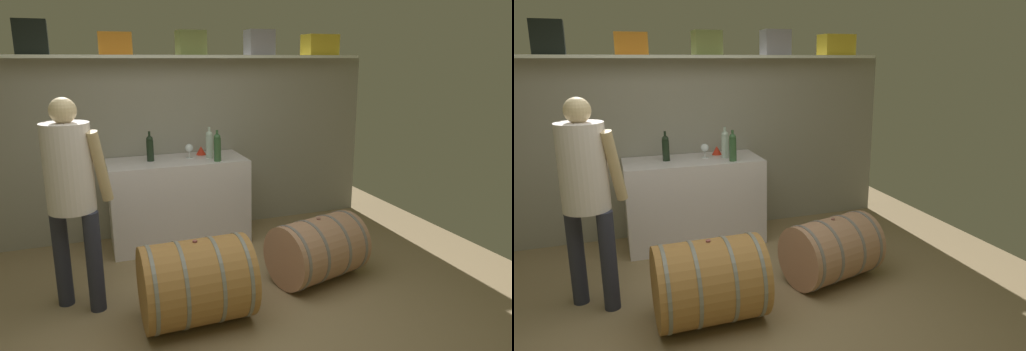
{
  "view_description": "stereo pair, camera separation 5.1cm",
  "coord_description": "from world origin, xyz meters",
  "views": [
    {
      "loc": [
        -0.75,
        -2.89,
        1.97
      ],
      "look_at": [
        0.52,
        0.52,
        1.03
      ],
      "focal_mm": 32.21,
      "sensor_mm": 36.0,
      "label": 1
    },
    {
      "loc": [
        -0.71,
        -2.91,
        1.97
      ],
      "look_at": [
        0.52,
        0.52,
        1.03
      ],
      "focal_mm": 32.21,
      "sensor_mm": 36.0,
      "label": 2
    }
  ],
  "objects": [
    {
      "name": "toolcase_orange",
      "position": [
        -0.4,
        2.09,
        2.11
      ],
      "size": [
        0.34,
        0.31,
        0.22
      ],
      "primitive_type": "cube",
      "rotation": [
        0.0,
        0.0,
        -0.06
      ],
      "color": "orange",
      "rests_on": "high_shelf_board"
    },
    {
      "name": "wine_barrel_near",
      "position": [
        1.11,
        0.52,
        0.29
      ],
      "size": [
        0.92,
        0.76,
        0.59
      ],
      "rotation": [
        0.0,
        0.0,
        0.26
      ],
      "color": "tan",
      "rests_on": "ground"
    },
    {
      "name": "wine_bottle_dark",
      "position": [
        -0.15,
        1.88,
        1.06
      ],
      "size": [
        0.07,
        0.07,
        0.31
      ],
      "color": "black",
      "rests_on": "work_cabinet"
    },
    {
      "name": "high_shelf_board",
      "position": [
        0.0,
        2.09,
        1.98
      ],
      "size": [
        4.64,
        0.4,
        0.03
      ],
      "primitive_type": "cube",
      "color": "silver",
      "rests_on": "back_wall_panel"
    },
    {
      "name": "back_wall_panel",
      "position": [
        0.0,
        2.24,
        0.98
      ],
      "size": [
        5.04,
        0.1,
        1.96
      ],
      "primitive_type": "cube",
      "color": "gray",
      "rests_on": "ground"
    },
    {
      "name": "wine_glass",
      "position": [
        0.27,
        1.89,
        1.03
      ],
      "size": [
        0.09,
        0.09,
        0.15
      ],
      "color": "white",
      "rests_on": "work_cabinet"
    },
    {
      "name": "wine_barrel_far",
      "position": [
        -0.07,
        0.22,
        0.33
      ],
      "size": [
        0.82,
        0.66,
        0.66
      ],
      "rotation": [
        0.0,
        0.0,
        0.01
      ],
      "color": "#A7743A",
      "rests_on": "ground"
    },
    {
      "name": "winemaker_pouring",
      "position": [
        -0.9,
        0.76,
        1.04
      ],
      "size": [
        0.52,
        0.48,
        1.69
      ],
      "rotation": [
        0.0,
        0.0,
        -0.65
      ],
      "color": "#292B3A",
      "rests_on": "ground"
    },
    {
      "name": "work_cabinet",
      "position": [
        0.12,
        1.85,
        0.46
      ],
      "size": [
        1.43,
        0.66,
        0.92
      ],
      "primitive_type": "cube",
      "color": "white",
      "rests_on": "ground"
    },
    {
      "name": "red_funnel",
      "position": [
        0.43,
        2.01,
        0.97
      ],
      "size": [
        0.11,
        0.11,
        0.09
      ],
      "primitive_type": "cone",
      "color": "red",
      "rests_on": "work_cabinet"
    },
    {
      "name": "toolcase_olive",
      "position": [
        0.37,
        2.09,
        2.12
      ],
      "size": [
        0.3,
        0.25,
        0.25
      ],
      "primitive_type": "cube",
      "rotation": [
        0.0,
        0.0,
        0.05
      ],
      "color": "olive",
      "rests_on": "high_shelf_board"
    },
    {
      "name": "toolcase_yellow",
      "position": [
        1.91,
        2.09,
        2.11
      ],
      "size": [
        0.38,
        0.28,
        0.24
      ],
      "primitive_type": "cube",
      "rotation": [
        0.0,
        0.0,
        0.01
      ],
      "color": "yellow",
      "rests_on": "high_shelf_board"
    },
    {
      "name": "wine_bottle_clear",
      "position": [
        0.47,
        1.82,
        1.07
      ],
      "size": [
        0.08,
        0.08,
        0.33
      ],
      "color": "#B3C8BB",
      "rests_on": "work_cabinet"
    },
    {
      "name": "ground_plane",
      "position": [
        0.0,
        0.56,
        -0.01
      ],
      "size": [
        6.24,
        7.69,
        0.02
      ],
      "primitive_type": "cube",
      "color": "#8D7652"
    },
    {
      "name": "toolcase_black",
      "position": [
        -1.17,
        2.09,
        2.16
      ],
      "size": [
        0.3,
        0.29,
        0.32
      ],
      "primitive_type": "cube",
      "rotation": [
        0.0,
        0.0,
        0.03
      ],
      "color": "black",
      "rests_on": "high_shelf_board"
    },
    {
      "name": "toolcase_grey",
      "position": [
        1.15,
        2.09,
        2.13
      ],
      "size": [
        0.3,
        0.28,
        0.27
      ],
      "primitive_type": "cube",
      "rotation": [
        0.0,
        0.0,
        -0.03
      ],
      "color": "gray",
      "rests_on": "high_shelf_board"
    },
    {
      "name": "wine_bottle_green",
      "position": [
        0.51,
        1.63,
        1.07
      ],
      "size": [
        0.08,
        0.08,
        0.33
      ],
      "color": "#345A34",
      "rests_on": "work_cabinet"
    }
  ]
}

